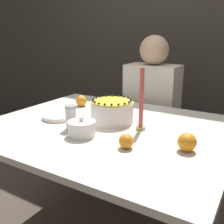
{
  "coord_description": "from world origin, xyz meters",
  "views": [
    {
      "loc": [
        0.72,
        -1.14,
        1.22
      ],
      "look_at": [
        -0.01,
        0.07,
        0.8
      ],
      "focal_mm": 42.0,
      "sensor_mm": 36.0,
      "label": 1
    }
  ],
  "objects_px": {
    "candle": "(141,105)",
    "person_man_blue_shirt": "(151,123)",
    "sugar_bowl": "(82,128)",
    "sugar_shaker": "(71,117)",
    "cake": "(112,111)"
  },
  "relations": [
    {
      "from": "person_man_blue_shirt",
      "to": "candle",
      "type": "bearing_deg",
      "value": 107.95
    },
    {
      "from": "sugar_bowl",
      "to": "sugar_shaker",
      "type": "relative_size",
      "value": 1.08
    },
    {
      "from": "cake",
      "to": "sugar_bowl",
      "type": "bearing_deg",
      "value": -93.95
    },
    {
      "from": "candle",
      "to": "person_man_blue_shirt",
      "type": "distance_m",
      "value": 0.81
    },
    {
      "from": "candle",
      "to": "sugar_shaker",
      "type": "bearing_deg",
      "value": -150.77
    },
    {
      "from": "cake",
      "to": "sugar_shaker",
      "type": "height_order",
      "value": "cake"
    },
    {
      "from": "cake",
      "to": "person_man_blue_shirt",
      "type": "distance_m",
      "value": 0.72
    },
    {
      "from": "sugar_bowl",
      "to": "candle",
      "type": "xyz_separation_m",
      "value": [
        0.21,
        0.22,
        0.1
      ]
    },
    {
      "from": "candle",
      "to": "sugar_bowl",
      "type": "bearing_deg",
      "value": -133.52
    },
    {
      "from": "candle",
      "to": "person_man_blue_shirt",
      "type": "height_order",
      "value": "person_man_blue_shirt"
    },
    {
      "from": "candle",
      "to": "person_man_blue_shirt",
      "type": "relative_size",
      "value": 0.27
    },
    {
      "from": "cake",
      "to": "sugar_bowl",
      "type": "height_order",
      "value": "cake"
    },
    {
      "from": "sugar_bowl",
      "to": "person_man_blue_shirt",
      "type": "distance_m",
      "value": 0.96
    },
    {
      "from": "sugar_bowl",
      "to": "candle",
      "type": "relative_size",
      "value": 0.43
    },
    {
      "from": "cake",
      "to": "candle",
      "type": "bearing_deg",
      "value": -10.01
    }
  ]
}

